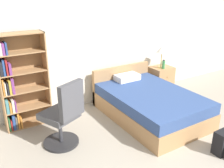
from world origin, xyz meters
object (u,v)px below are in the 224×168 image
at_px(table_lamp, 162,50).
at_px(nightstand, 161,79).
at_px(bookshelf, 18,84).
at_px(backpack_black, 224,143).
at_px(office_chair, 64,117).
at_px(water_bottle, 164,64).
at_px(bed, 148,103).

bearing_deg(table_lamp, nightstand, 28.09).
bearing_deg(bookshelf, table_lamp, -2.14).
bearing_deg(backpack_black, table_lamp, 71.14).
bearing_deg(table_lamp, office_chair, -162.39).
distance_m(bookshelf, office_chair, 1.09).
bearing_deg(water_bottle, office_chair, -163.92).
bearing_deg(nightstand, office_chair, -162.17).
bearing_deg(backpack_black, bed, 97.32).
bearing_deg(table_lamp, bookshelf, 177.86).
distance_m(bed, water_bottle, 1.27).
xyz_separation_m(table_lamp, water_bottle, (0.01, -0.08, -0.32)).
distance_m(office_chair, nightstand, 2.89).
relative_size(bookshelf, bed, 0.81).
bearing_deg(office_chair, bed, 3.09).
height_order(nightstand, backpack_black, nightstand).
distance_m(bed, office_chair, 1.74).
bearing_deg(backpack_black, nightstand, 70.16).
xyz_separation_m(nightstand, water_bottle, (-0.05, -0.11, 0.40)).
distance_m(office_chair, backpack_black, 2.41).
relative_size(nightstand, backpack_black, 1.65).
relative_size(bed, office_chair, 1.88).
bearing_deg(backpack_black, office_chair, 143.40).
bearing_deg(table_lamp, bed, -141.93).
xyz_separation_m(office_chair, water_bottle, (2.70, 0.78, 0.20)).
height_order(office_chair, table_lamp, table_lamp).
distance_m(bookshelf, backpack_black, 3.39).
xyz_separation_m(nightstand, backpack_black, (-0.83, -2.31, -0.13)).
xyz_separation_m(bed, nightstand, (1.03, 0.79, 0.04)).
relative_size(office_chair, table_lamp, 2.13).
relative_size(bookshelf, backpack_black, 4.54).
bearing_deg(water_bottle, nightstand, 65.91).
bearing_deg(table_lamp, backpack_black, -108.86).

